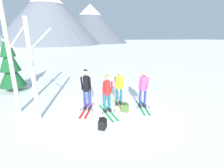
{
  "coord_description": "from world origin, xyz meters",
  "views": [
    {
      "loc": [
        -1.78,
        -6.58,
        3.16
      ],
      "look_at": [
        0.1,
        0.38,
        1.05
      ],
      "focal_mm": 25.7,
      "sensor_mm": 36.0,
      "label": 1
    }
  ],
  "objects": [
    {
      "name": "birch_tree_tall",
      "position": [
        -4.03,
        0.68,
        2.38
      ],
      "size": [
        1.17,
        0.87,
        4.65
      ],
      "color": "silver",
      "rests_on": "ground"
    },
    {
      "name": "skier_in_pink",
      "position": [
        1.4,
        -0.23,
        1.01
      ],
      "size": [
        0.62,
        1.63,
        1.78
      ],
      "color": "green",
      "rests_on": "ground"
    },
    {
      "name": "skier_in_red",
      "position": [
        -0.3,
        -0.29,
        0.91
      ],
      "size": [
        0.61,
        1.81,
        1.68
      ],
      "color": "green",
      "rests_on": "ground"
    },
    {
      "name": "backpack_on_snow_front",
      "position": [
        -0.78,
        -1.57,
        0.19
      ],
      "size": [
        0.37,
        0.4,
        0.38
      ],
      "color": "black",
      "rests_on": "ground"
    },
    {
      "name": "skier_in_black",
      "position": [
        -1.12,
        0.17,
        1.07
      ],
      "size": [
        0.85,
        1.59,
        1.87
      ],
      "color": "red",
      "rests_on": "ground"
    },
    {
      "name": "skier_in_yellow",
      "position": [
        0.42,
        0.31,
        0.98
      ],
      "size": [
        0.61,
        1.58,
        1.74
      ],
      "color": "yellow",
      "rests_on": "ground"
    },
    {
      "name": "backpack_on_snow_beside",
      "position": [
        0.45,
        -0.48,
        0.19
      ],
      "size": [
        0.39,
        0.35,
        0.38
      ],
      "color": "#4C7238",
      "rests_on": "ground"
    },
    {
      "name": "ground_plane",
      "position": [
        0.0,
        0.0,
        0.0
      ],
      "size": [
        400.0,
        400.0,
        0.0
      ],
      "primitive_type": "plane",
      "color": "white"
    },
    {
      "name": "mountain_ridge_distant",
      "position": [
        0.29,
        79.4,
        11.38
      ],
      "size": [
        63.16,
        60.18,
        23.58
      ],
      "color": "slate",
      "rests_on": "ground"
    },
    {
      "name": "pine_tree_near",
      "position": [
        -5.11,
        3.9,
        1.62
      ],
      "size": [
        1.47,
        1.47,
        3.54
      ],
      "color": "#51381E",
      "rests_on": "ground"
    },
    {
      "name": "birch_tree_slender",
      "position": [
        -3.09,
        -0.26,
        1.99
      ],
      "size": [
        1.53,
        0.7,
        3.84
      ],
      "color": "silver",
      "rests_on": "ground"
    }
  ]
}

